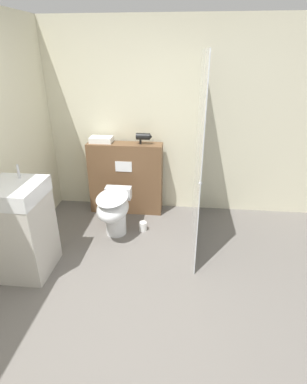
{
  "coord_description": "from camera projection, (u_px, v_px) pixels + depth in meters",
  "views": [
    {
      "loc": [
        0.48,
        -1.7,
        2.1
      ],
      "look_at": [
        0.14,
        1.35,
        0.65
      ],
      "focal_mm": 28.0,
      "sensor_mm": 36.0,
      "label": 1
    }
  ],
  "objects": [
    {
      "name": "ground_plane",
      "position": [
        118.0,
        331.0,
        2.47
      ],
      "size": [
        12.0,
        12.0,
        0.0
      ],
      "primitive_type": "plane",
      "color": "slate"
    },
    {
      "name": "wall_back",
      "position": [
        150.0,
        121.0,
        3.99
      ],
      "size": [
        8.0,
        0.06,
        2.5
      ],
      "color": "beige",
      "rests_on": "ground_plane"
    },
    {
      "name": "partition_panel",
      "position": [
        126.0,
        178.0,
        4.15
      ],
      "size": [
        1.0,
        0.26,
        0.99
      ],
      "color": "brown",
      "rests_on": "ground_plane"
    },
    {
      "name": "shower_glass",
      "position": [
        198.0,
        154.0,
        3.32
      ],
      "size": [
        0.04,
        1.49,
        2.12
      ],
      "color": "silver",
      "rests_on": "ground_plane"
    },
    {
      "name": "toilet",
      "position": [
        114.0,
        209.0,
        3.61
      ],
      "size": [
        0.37,
        0.66,
        0.56
      ],
      "color": "white",
      "rests_on": "ground_plane"
    },
    {
      "name": "sink_vanity",
      "position": [
        22.0,
        229.0,
        2.97
      ],
      "size": [
        0.51,
        0.54,
        1.12
      ],
      "color": "beige",
      "rests_on": "ground_plane"
    },
    {
      "name": "hair_drier",
      "position": [
        144.0,
        137.0,
        3.87
      ],
      "size": [
        0.21,
        0.09,
        0.15
      ],
      "color": "black",
      "rests_on": "partition_panel"
    },
    {
      "name": "folded_towel",
      "position": [
        101.0,
        140.0,
        3.97
      ],
      "size": [
        0.3,
        0.18,
        0.08
      ],
      "color": "white",
      "rests_on": "partition_panel"
    },
    {
      "name": "spare_toilet_roll",
      "position": [
        143.0,
        226.0,
        3.84
      ],
      "size": [
        0.1,
        0.1,
        0.12
      ],
      "color": "white",
      "rests_on": "ground_plane"
    }
  ]
}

